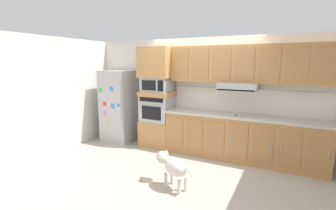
% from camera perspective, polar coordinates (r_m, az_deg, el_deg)
% --- Properties ---
extents(ground_plane, '(9.60, 9.60, 0.00)m').
position_cam_1_polar(ground_plane, '(4.96, 3.60, -13.47)').
color(ground_plane, '#B2A899').
extents(back_kitchen_wall, '(6.20, 0.12, 2.50)m').
position_cam_1_polar(back_kitchen_wall, '(5.64, 8.23, 2.50)').
color(back_kitchen_wall, silver).
rests_on(back_kitchen_wall, ground).
extents(side_panel_left, '(0.12, 7.10, 2.50)m').
position_cam_1_polar(side_panel_left, '(6.25, -20.54, 2.70)').
color(side_panel_left, silver).
rests_on(side_panel_left, ground).
extents(refrigerator, '(0.76, 0.73, 1.76)m').
position_cam_1_polar(refrigerator, '(6.30, -11.21, -0.22)').
color(refrigerator, '#ADADB2').
rests_on(refrigerator, ground).
extents(oven_base_cabinet, '(0.74, 0.62, 0.60)m').
position_cam_1_polar(oven_base_cabinet, '(5.91, -2.38, -6.49)').
color(oven_base_cabinet, '#B77F47').
rests_on(oven_base_cabinet, ground).
extents(built_in_oven, '(0.70, 0.62, 0.60)m').
position_cam_1_polar(built_in_oven, '(5.77, -2.44, -0.76)').
color(built_in_oven, '#A8AAAF').
rests_on(built_in_oven, oven_base_cabinet).
extents(appliance_mid_shelf, '(0.74, 0.62, 0.10)m').
position_cam_1_polar(appliance_mid_shelf, '(5.71, -2.45, 2.69)').
color(appliance_mid_shelf, '#B77F47').
rests_on(appliance_mid_shelf, built_in_oven).
extents(microwave, '(0.64, 0.54, 0.32)m').
position_cam_1_polar(microwave, '(5.69, -2.48, 4.79)').
color(microwave, '#A8AAAF').
rests_on(microwave, appliance_mid_shelf).
extents(appliance_upper_cabinet, '(0.74, 0.62, 0.68)m').
position_cam_1_polar(appliance_upper_cabinet, '(5.67, -2.50, 9.83)').
color(appliance_upper_cabinet, '#B77F47').
rests_on(appliance_upper_cabinet, microwave).
extents(lower_cabinet_run, '(3.12, 0.63, 0.88)m').
position_cam_1_polar(lower_cabinet_run, '(5.23, 16.50, -7.46)').
color(lower_cabinet_run, '#B77F47').
rests_on(lower_cabinet_run, ground).
extents(countertop_slab, '(3.16, 0.64, 0.04)m').
position_cam_1_polar(countertop_slab, '(5.12, 16.76, -2.53)').
color(countertop_slab, '#BCB2A3').
rests_on(countertop_slab, lower_cabinet_run).
extents(backsplash_panel, '(3.16, 0.02, 0.50)m').
position_cam_1_polar(backsplash_panel, '(5.35, 17.46, 0.90)').
color(backsplash_panel, silver).
rests_on(backsplash_panel, countertop_slab).
extents(upper_cabinet_with_hood, '(3.12, 0.48, 0.88)m').
position_cam_1_polar(upper_cabinet_with_hood, '(5.13, 17.50, 8.76)').
color(upper_cabinet_with_hood, '#B77F47').
rests_on(upper_cabinet_with_hood, backsplash_panel).
extents(screwdriver, '(0.14, 0.12, 0.03)m').
position_cam_1_polar(screwdriver, '(5.05, 15.54, -2.25)').
color(screwdriver, blue).
rests_on(screwdriver, countertop_slab).
extents(dog, '(0.80, 0.42, 0.55)m').
position_cam_1_polar(dog, '(3.97, 1.04, -13.93)').
color(dog, beige).
rests_on(dog, ground).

